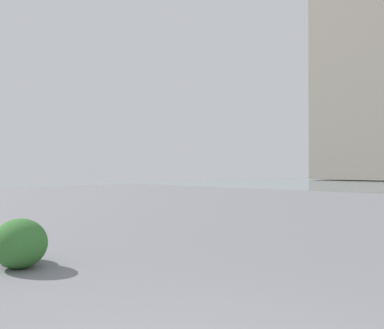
# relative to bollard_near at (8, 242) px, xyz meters

# --- Properties ---
(building_annex) EXTENTS (15.43, 14.03, 37.95)m
(building_annex) POSITION_rel_bollard_near_xyz_m (19.56, -64.47, 17.59)
(building_annex) COLOR #9E9384
(building_annex) RESTS_ON ground
(bollard_near) EXTENTS (0.13, 0.13, 0.66)m
(bollard_near) POSITION_rel_bollard_near_xyz_m (0.00, 0.00, 0.00)
(bollard_near) COLOR #232328
(bollard_near) RESTS_ON ground
(shrub_low) EXTENTS (0.79, 0.72, 0.68)m
(shrub_low) POSITION_rel_bollard_near_xyz_m (-0.03, -0.08, -0.01)
(shrub_low) COLOR #387533
(shrub_low) RESTS_ON ground
(shrub_round) EXTENTS (0.94, 0.85, 0.80)m
(shrub_round) POSITION_rel_bollard_near_xyz_m (-0.58, 0.02, 0.05)
(shrub_round) COLOR #387533
(shrub_round) RESTS_ON ground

